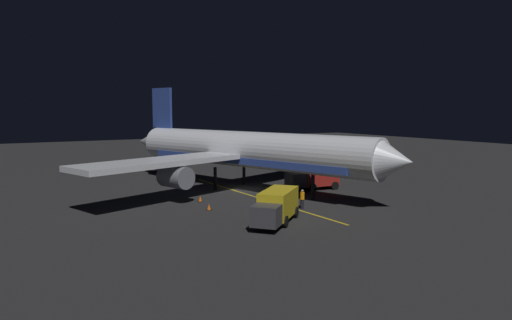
{
  "coord_description": "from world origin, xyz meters",
  "views": [
    {
      "loc": [
        23.98,
        42.95,
        8.85
      ],
      "look_at": [
        0.0,
        2.0,
        3.5
      ],
      "focal_mm": 31.62,
      "sensor_mm": 36.0,
      "label": 1
    }
  ],
  "objects_px": {
    "ground_crew_worker": "(302,199)",
    "traffic_cone_near_left": "(209,207)",
    "catering_truck": "(314,178)",
    "traffic_cone_near_right": "(200,199)",
    "airliner": "(243,151)",
    "baggage_truck": "(276,207)"
  },
  "relations": [
    {
      "from": "traffic_cone_near_right",
      "to": "baggage_truck",
      "type": "bearing_deg",
      "value": 99.74
    },
    {
      "from": "ground_crew_worker",
      "to": "traffic_cone_near_right",
      "type": "bearing_deg",
      "value": -48.73
    },
    {
      "from": "airliner",
      "to": "traffic_cone_near_left",
      "type": "height_order",
      "value": "airliner"
    },
    {
      "from": "ground_crew_worker",
      "to": "traffic_cone_near_right",
      "type": "xyz_separation_m",
      "value": [
        6.61,
        -7.54,
        -0.64
      ]
    },
    {
      "from": "traffic_cone_near_left",
      "to": "traffic_cone_near_right",
      "type": "xyz_separation_m",
      "value": [
        -0.8,
        -3.81,
        0.0
      ]
    },
    {
      "from": "ground_crew_worker",
      "to": "traffic_cone_near_left",
      "type": "relative_size",
      "value": 3.16
    },
    {
      "from": "baggage_truck",
      "to": "catering_truck",
      "type": "height_order",
      "value": "baggage_truck"
    },
    {
      "from": "airliner",
      "to": "traffic_cone_near_left",
      "type": "relative_size",
      "value": 68.38
    },
    {
      "from": "airliner",
      "to": "catering_truck",
      "type": "relative_size",
      "value": 6.21
    },
    {
      "from": "traffic_cone_near_left",
      "to": "ground_crew_worker",
      "type": "bearing_deg",
      "value": 153.31
    },
    {
      "from": "catering_truck",
      "to": "traffic_cone_near_left",
      "type": "xyz_separation_m",
      "value": [
        14.36,
        3.5,
        -1.0
      ]
    },
    {
      "from": "baggage_truck",
      "to": "traffic_cone_near_left",
      "type": "height_order",
      "value": "baggage_truck"
    },
    {
      "from": "ground_crew_worker",
      "to": "catering_truck",
      "type": "bearing_deg",
      "value": -133.82
    },
    {
      "from": "traffic_cone_near_left",
      "to": "traffic_cone_near_right",
      "type": "distance_m",
      "value": 3.89
    },
    {
      "from": "ground_crew_worker",
      "to": "traffic_cone_near_right",
      "type": "distance_m",
      "value": 10.05
    },
    {
      "from": "catering_truck",
      "to": "traffic_cone_near_right",
      "type": "distance_m",
      "value": 13.6
    },
    {
      "from": "catering_truck",
      "to": "traffic_cone_near_left",
      "type": "distance_m",
      "value": 14.82
    },
    {
      "from": "catering_truck",
      "to": "traffic_cone_near_right",
      "type": "relative_size",
      "value": 11.01
    },
    {
      "from": "airliner",
      "to": "ground_crew_worker",
      "type": "relative_size",
      "value": 21.61
    },
    {
      "from": "catering_truck",
      "to": "traffic_cone_near_left",
      "type": "height_order",
      "value": "catering_truck"
    },
    {
      "from": "ground_crew_worker",
      "to": "traffic_cone_near_right",
      "type": "relative_size",
      "value": 3.16
    },
    {
      "from": "airliner",
      "to": "baggage_truck",
      "type": "xyz_separation_m",
      "value": [
        5.01,
        14.62,
        -2.97
      ]
    }
  ]
}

